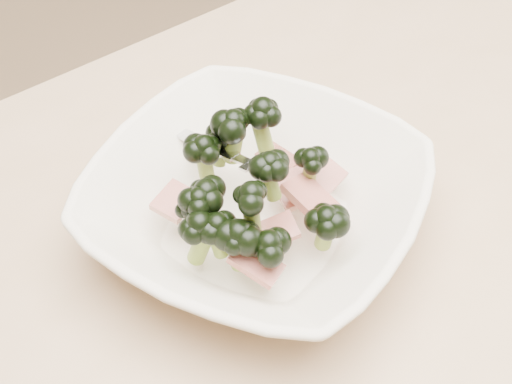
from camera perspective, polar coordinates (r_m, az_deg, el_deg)
dining_table at (r=0.72m, az=6.30°, el=-10.47°), size 1.20×0.80×0.75m
broccoli_dish at (r=0.63m, az=-0.11°, el=-0.77°), size 0.37×0.37×0.11m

